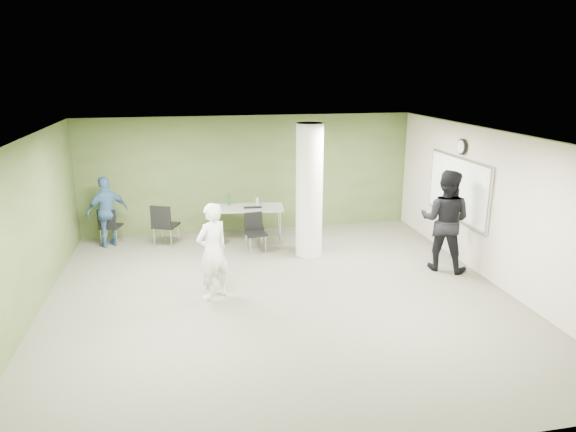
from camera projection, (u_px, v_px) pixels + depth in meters
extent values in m
plane|color=#4C4C3C|center=(280.00, 296.00, 9.00)|extent=(8.00, 8.00, 0.00)
plane|color=white|center=(279.00, 136.00, 8.23)|extent=(8.00, 8.00, 0.00)
cube|color=#435126|center=(249.00, 174.00, 12.38)|extent=(8.00, 2.80, 0.02)
cube|color=#435126|center=(23.00, 235.00, 7.85)|extent=(0.02, 8.00, 2.80)
cube|color=beige|center=(495.00, 208.00, 9.37)|extent=(0.02, 8.00, 2.80)
cylinder|color=silver|center=(309.00, 191.00, 10.69)|extent=(0.56, 0.56, 2.80)
cube|color=silver|center=(458.00, 188.00, 10.46)|extent=(0.04, 2.30, 1.30)
cube|color=white|center=(457.00, 188.00, 10.46)|extent=(0.02, 2.20, 1.20)
cylinder|color=black|center=(462.00, 147.00, 10.23)|extent=(0.05, 0.32, 0.32)
cylinder|color=white|center=(461.00, 147.00, 10.22)|extent=(0.02, 0.26, 0.26)
cube|color=#979792|center=(246.00, 208.00, 11.72)|extent=(1.78, 0.95, 0.04)
cylinder|color=silver|center=(212.00, 229.00, 11.48)|extent=(0.04, 0.04, 0.77)
cylinder|color=silver|center=(280.00, 228.00, 11.60)|extent=(0.04, 0.04, 0.77)
cylinder|color=silver|center=(213.00, 222.00, 12.06)|extent=(0.04, 0.04, 0.77)
cylinder|color=silver|center=(278.00, 220.00, 12.17)|extent=(0.04, 0.04, 0.77)
cylinder|color=#1C5525|center=(229.00, 200.00, 11.84)|extent=(0.07, 0.07, 0.25)
cylinder|color=#B2B2B7|center=(257.00, 202.00, 11.82)|extent=(0.06, 0.06, 0.18)
cylinder|color=#4C4C4C|center=(217.00, 238.00, 11.61)|extent=(0.27, 0.27, 0.32)
cube|color=black|center=(111.00, 226.00, 11.59)|extent=(0.52, 0.52, 0.05)
cube|color=black|center=(107.00, 219.00, 11.34)|extent=(0.40, 0.14, 0.42)
cylinder|color=silver|center=(122.00, 233.00, 11.81)|extent=(0.02, 0.02, 0.40)
cylinder|color=silver|center=(107.00, 233.00, 11.83)|extent=(0.02, 0.02, 0.40)
cylinder|color=silver|center=(117.00, 238.00, 11.47)|extent=(0.02, 0.02, 0.40)
cylinder|color=silver|center=(101.00, 238.00, 11.49)|extent=(0.02, 0.02, 0.40)
cube|color=black|center=(166.00, 225.00, 11.47)|extent=(0.64, 0.64, 0.05)
cube|color=black|center=(161.00, 217.00, 11.18)|extent=(0.44, 0.22, 0.48)
cylinder|color=silver|center=(179.00, 234.00, 11.68)|extent=(0.02, 0.02, 0.46)
cylinder|color=silver|center=(162.00, 233.00, 11.76)|extent=(0.02, 0.02, 0.46)
cylinder|color=silver|center=(171.00, 239.00, 11.31)|extent=(0.02, 0.02, 0.46)
cylinder|color=silver|center=(154.00, 238.00, 11.39)|extent=(0.02, 0.02, 0.46)
cube|color=black|center=(256.00, 234.00, 11.12)|extent=(0.46, 0.46, 0.05)
cube|color=black|center=(253.00, 221.00, 11.23)|extent=(0.40, 0.09, 0.41)
cylinder|color=silver|center=(250.00, 246.00, 10.97)|extent=(0.02, 0.02, 0.39)
cylinder|color=silver|center=(266.00, 244.00, 11.07)|extent=(0.02, 0.02, 0.39)
cylinder|color=silver|center=(246.00, 241.00, 11.28)|extent=(0.02, 0.02, 0.39)
cylinder|color=silver|center=(261.00, 240.00, 11.38)|extent=(0.02, 0.02, 0.39)
cube|color=black|center=(254.00, 227.00, 11.52)|extent=(0.45, 0.45, 0.05)
cube|color=black|center=(253.00, 215.00, 11.64)|extent=(0.41, 0.06, 0.42)
cylinder|color=silver|center=(247.00, 239.00, 11.39)|extent=(0.02, 0.02, 0.40)
cylinder|color=silver|center=(262.00, 239.00, 11.44)|extent=(0.02, 0.02, 0.40)
cylinder|color=silver|center=(246.00, 235.00, 11.72)|extent=(0.02, 0.02, 0.40)
cylinder|color=silver|center=(261.00, 234.00, 11.77)|extent=(0.02, 0.02, 0.40)
imported|color=white|center=(212.00, 251.00, 8.73)|extent=(0.74, 0.68, 1.70)
imported|color=black|center=(445.00, 221.00, 9.99)|extent=(1.23, 1.20, 2.00)
imported|color=#39608D|center=(107.00, 212.00, 11.36)|extent=(1.00, 0.80, 1.59)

